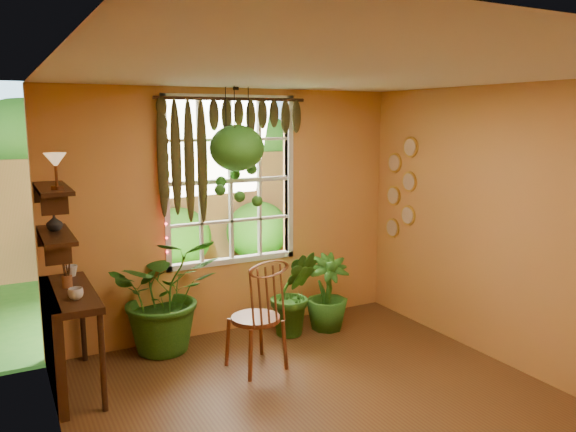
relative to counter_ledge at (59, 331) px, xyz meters
name	(u,v)px	position (x,y,z in m)	size (l,w,h in m)	color
floor	(342,421)	(1.91, -1.60, -0.55)	(4.50, 4.50, 0.00)	#583819
ceiling	(348,73)	(1.91, -1.60, 2.15)	(4.50, 4.50, 0.00)	silver
wall_back	(232,213)	(1.91, 0.65, 0.80)	(4.00, 4.00, 0.00)	#CC8545
wall_left	(63,295)	(-0.09, -1.60, 0.80)	(4.50, 4.50, 0.00)	#CC8545
wall_right	(527,232)	(3.91, -1.60, 0.80)	(4.50, 4.50, 0.00)	#CC8545
window	(230,181)	(1.91, 0.68, 1.15)	(1.52, 0.10, 1.86)	silver
valance_vine	(226,128)	(1.82, 0.56, 1.73)	(1.70, 0.12, 1.10)	#321D0D
string_lights	(164,181)	(1.15, 0.59, 1.20)	(0.03, 0.03, 1.54)	#FF2633
wall_plates	(401,189)	(3.89, 0.19, 1.00)	(0.04, 0.32, 1.10)	beige
counter_ledge	(59,331)	(0.00, 0.00, 0.00)	(0.40, 1.20, 0.90)	#321D0D
shelf_lower	(56,235)	(0.03, 0.00, 0.85)	(0.25, 0.90, 0.04)	#321D0D
shelf_upper	(52,188)	(0.03, 0.00, 1.25)	(0.25, 0.90, 0.04)	#321D0D
backyard	(149,178)	(2.15, 5.27, 0.73)	(14.00, 10.00, 12.00)	#1E5919
windsor_chair	(258,332)	(1.72, -0.42, -0.19)	(0.55, 0.57, 1.26)	brown
potted_plant_left	(166,293)	(1.07, 0.43, 0.06)	(1.10, 0.96, 1.22)	#174D14
potted_plant_mid	(294,293)	(2.44, 0.18, -0.07)	(0.53, 0.42, 0.96)	#174D14
potted_plant_right	(327,293)	(2.85, 0.15, -0.12)	(0.48, 0.48, 0.86)	#174D14
hanging_basket	(237,156)	(1.88, 0.40, 1.44)	(0.57, 0.57, 1.26)	black
cup_a	(76,294)	(0.13, -0.28, 0.40)	(0.12, 0.12, 0.10)	silver
cup_b	(72,271)	(0.19, 0.47, 0.40)	(0.11, 0.11, 0.10)	beige
brush_jar	(67,274)	(0.11, 0.11, 0.47)	(0.09, 0.09, 0.32)	brown
shelf_vase	(54,223)	(0.04, 0.11, 0.94)	(0.13, 0.13, 0.14)	#B2AD99
tiffany_lamp	(55,163)	(0.05, -0.24, 1.48)	(0.17, 0.17, 0.29)	brown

